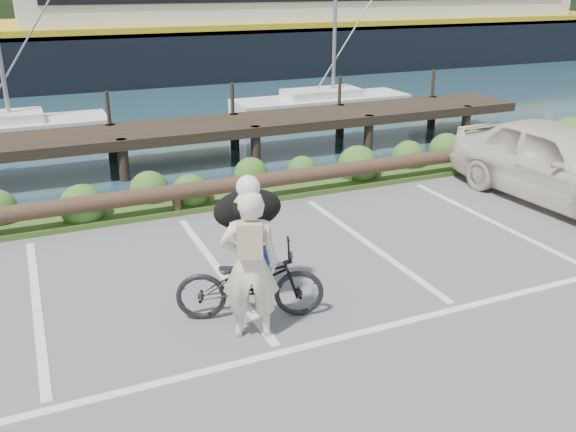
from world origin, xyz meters
name	(u,v)px	position (x,y,z in m)	size (l,w,h in m)	color
ground	(268,336)	(0.00, 0.00, 0.00)	(72.00, 72.00, 0.00)	#58585B
harbor_backdrop	(33,17)	(0.39, 78.47, 0.00)	(170.00, 160.00, 30.00)	#1B3640
vegetation_strip	(169,201)	(0.00, 5.30, 0.05)	(34.00, 1.60, 0.10)	#3D5B21
log_rail	(177,215)	(0.00, 4.60, 0.00)	(32.00, 0.30, 0.60)	#443021
bicycle	(250,282)	(-0.03, 0.54, 0.50)	(0.67, 1.91, 1.00)	black
cyclist	(250,265)	(-0.18, 0.12, 0.96)	(0.70, 0.46, 1.92)	beige
dog	(248,209)	(0.17, 1.12, 1.28)	(0.95, 0.46, 0.55)	black
parked_car	(561,164)	(7.07, 2.26, 0.80)	(1.89, 4.69, 1.60)	beige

